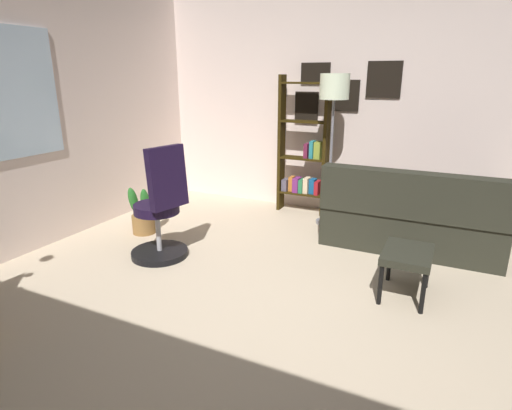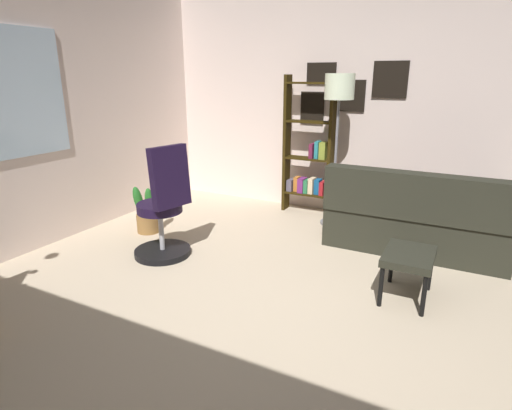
% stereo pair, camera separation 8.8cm
% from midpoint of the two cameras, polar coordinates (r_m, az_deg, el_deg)
% --- Properties ---
extents(ground_plane, '(5.46, 5.51, 0.10)m').
position_cam_midpoint_polar(ground_plane, '(3.24, 1.97, -16.06)').
color(ground_plane, beige).
extents(wall_right_with_frames, '(0.12, 5.51, 2.86)m').
position_cam_midpoint_polar(wall_right_with_frames, '(5.38, 14.53, 13.60)').
color(wall_right_with_frames, silver).
rests_on(wall_right_with_frames, ground_plane).
extents(couch, '(1.64, 1.75, 0.86)m').
position_cam_midpoint_polar(couch, '(4.79, 21.36, -1.35)').
color(couch, '#28291F').
rests_on(couch, ground_plane).
extents(footstool, '(0.51, 0.37, 0.40)m').
position_cam_midpoint_polar(footstool, '(3.55, 19.34, -6.79)').
color(footstool, '#28291F').
rests_on(footstool, ground_plane).
extents(office_chair, '(0.56, 0.57, 1.13)m').
position_cam_midpoint_polar(office_chair, '(4.12, -13.49, -1.33)').
color(office_chair, black).
rests_on(office_chair, ground_plane).
extents(bookshelf, '(0.18, 0.64, 1.75)m').
position_cam_midpoint_polar(bookshelf, '(5.39, 6.12, 6.88)').
color(bookshelf, '#2D2108').
rests_on(bookshelf, ground_plane).
extents(floor_lamp, '(0.33, 0.33, 1.76)m').
position_cam_midpoint_polar(floor_lamp, '(4.89, 10.10, 14.02)').
color(floor_lamp, slate).
rests_on(floor_lamp, ground_plane).
extents(potted_plant, '(0.34, 0.36, 0.57)m').
position_cam_midpoint_polar(potted_plant, '(4.91, -15.65, -1.35)').
color(potted_plant, olive).
rests_on(potted_plant, ground_plane).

